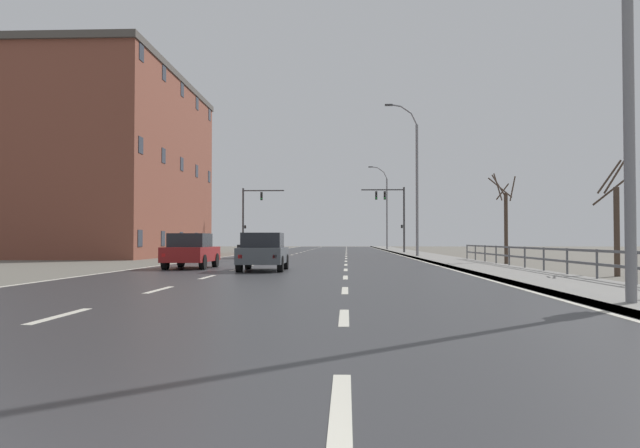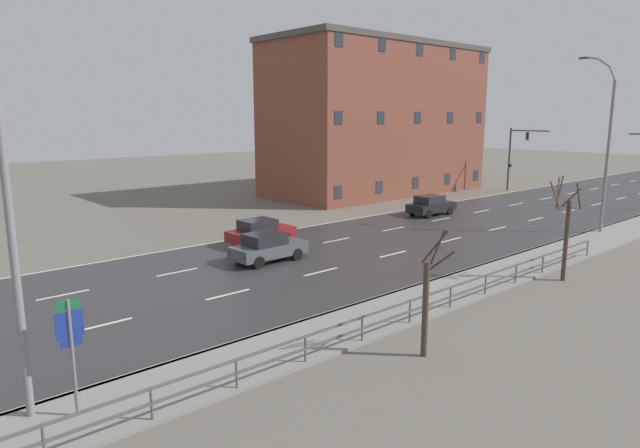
# 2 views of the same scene
# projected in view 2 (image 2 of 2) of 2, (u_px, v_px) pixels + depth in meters

# --- Properties ---
(ground_plane) EXTENTS (160.00, 160.00, 0.12)m
(ground_plane) POSITION_uv_depth(u_px,v_px,m) (526.00, 212.00, 45.05)
(ground_plane) COLOR #666056
(road_asphalt_strip) EXTENTS (14.00, 120.00, 0.03)m
(road_asphalt_strip) POSITION_uv_depth(u_px,v_px,m) (589.00, 197.00, 52.82)
(road_asphalt_strip) COLOR #303033
(road_asphalt_strip) RESTS_ON ground
(guardrail) EXTENTS (0.07, 30.26, 1.00)m
(guardrail) POSITION_uv_depth(u_px,v_px,m) (410.00, 307.00, 20.33)
(guardrail) COLOR #515459
(guardrail) RESTS_ON ground
(street_lamp_foreground) EXTENTS (2.68, 0.24, 10.48)m
(street_lamp_foreground) POSITION_uv_depth(u_px,v_px,m) (8.00, 223.00, 13.29)
(street_lamp_foreground) COLOR slate
(street_lamp_foreground) RESTS_ON ground
(street_lamp_midground) EXTENTS (2.47, 0.24, 11.47)m
(street_lamp_midground) POSITION_uv_depth(u_px,v_px,m) (606.00, 148.00, 35.68)
(street_lamp_midground) COLOR slate
(street_lamp_midground) RESTS_ON ground
(highway_sign) EXTENTS (0.09, 0.68, 3.21)m
(highway_sign) POSITION_uv_depth(u_px,v_px,m) (71.00, 344.00, 13.74)
(highway_sign) COLOR slate
(highway_sign) RESTS_ON ground
(traffic_signal_left) EXTENTS (4.17, 0.36, 6.45)m
(traffic_signal_left) POSITION_uv_depth(u_px,v_px,m) (516.00, 151.00, 56.53)
(traffic_signal_left) COLOR #38383A
(traffic_signal_left) RESTS_ON ground
(car_near_left) EXTENTS (1.90, 4.13, 1.57)m
(car_near_left) POSITION_uv_depth(u_px,v_px,m) (268.00, 247.00, 29.29)
(car_near_left) COLOR #474C51
(car_near_left) RESTS_ON ground
(car_near_right) EXTENTS (1.95, 4.16, 1.57)m
(car_near_right) POSITION_uv_depth(u_px,v_px,m) (431.00, 205.00, 43.09)
(car_near_right) COLOR black
(car_near_right) RESTS_ON ground
(car_far_right) EXTENTS (1.84, 4.10, 1.57)m
(car_far_right) POSITION_uv_depth(u_px,v_px,m) (260.00, 232.00, 33.17)
(car_far_right) COLOR maroon
(car_far_right) RESTS_ON ground
(brick_building) EXTENTS (10.44, 23.17, 14.69)m
(brick_building) POSITION_uv_depth(u_px,v_px,m) (377.00, 119.00, 55.25)
(brick_building) COLOR brown
(brick_building) RESTS_ON ground
(bare_tree_near) EXTENTS (1.25, 0.78, 4.26)m
(bare_tree_near) POSITION_uv_depth(u_px,v_px,m) (427.00, 301.00, 17.57)
(bare_tree_near) COLOR #423328
(bare_tree_near) RESTS_ON ground
(bare_tree_mid) EXTENTS (1.42, 1.55, 4.92)m
(bare_tree_mid) POSITION_uv_depth(u_px,v_px,m) (566.00, 232.00, 25.66)
(bare_tree_mid) COLOR #423328
(bare_tree_mid) RESTS_ON ground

